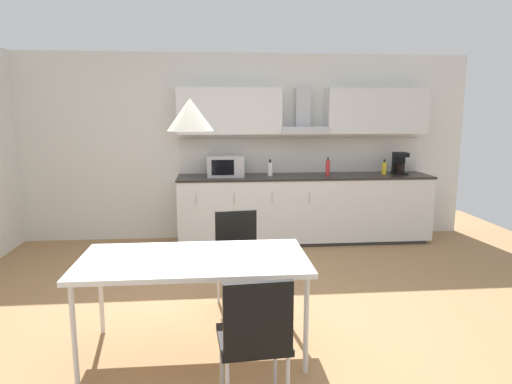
{
  "coord_description": "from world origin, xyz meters",
  "views": [
    {
      "loc": [
        -0.2,
        -3.61,
        1.75
      ],
      "look_at": [
        0.2,
        0.69,
        1.0
      ],
      "focal_mm": 32.0,
      "sensor_mm": 36.0,
      "label": 1
    }
  ],
  "objects_px": {
    "bottle_white": "(270,169)",
    "chair_near_right": "(255,333)",
    "bottle_yellow": "(384,168)",
    "dining_table": "(194,263)",
    "pendant_lamp": "(190,115)",
    "microwave": "(225,166)",
    "coffee_maker": "(399,163)",
    "bottle_red": "(328,168)",
    "chair_far_right": "(238,249)"
  },
  "relations": [
    {
      "from": "bottle_white",
      "to": "chair_near_right",
      "type": "height_order",
      "value": "bottle_white"
    },
    {
      "from": "bottle_yellow",
      "to": "dining_table",
      "type": "distance_m",
      "value": 3.79
    },
    {
      "from": "chair_near_right",
      "to": "bottle_white",
      "type": "bearing_deg",
      "value": 81.76
    },
    {
      "from": "dining_table",
      "to": "pendant_lamp",
      "type": "bearing_deg",
      "value": 180.0
    },
    {
      "from": "bottle_white",
      "to": "chair_near_right",
      "type": "relative_size",
      "value": 0.25
    },
    {
      "from": "microwave",
      "to": "bottle_white",
      "type": "relative_size",
      "value": 2.19
    },
    {
      "from": "coffee_maker",
      "to": "bottle_yellow",
      "type": "distance_m",
      "value": 0.23
    },
    {
      "from": "dining_table",
      "to": "chair_near_right",
      "type": "xyz_separation_m",
      "value": [
        0.37,
        -0.8,
        -0.15
      ]
    },
    {
      "from": "bottle_yellow",
      "to": "chair_near_right",
      "type": "xyz_separation_m",
      "value": [
        -2.11,
        -3.65,
        -0.47
      ]
    },
    {
      "from": "coffee_maker",
      "to": "microwave",
      "type": "bearing_deg",
      "value": -179.37
    },
    {
      "from": "microwave",
      "to": "coffee_maker",
      "type": "distance_m",
      "value": 2.4
    },
    {
      "from": "bottle_red",
      "to": "pendant_lamp",
      "type": "xyz_separation_m",
      "value": [
        -1.69,
        -2.84,
        0.72
      ]
    },
    {
      "from": "coffee_maker",
      "to": "chair_far_right",
      "type": "xyz_separation_m",
      "value": [
        -2.34,
        -2.08,
        -0.53
      ]
    },
    {
      "from": "microwave",
      "to": "dining_table",
      "type": "height_order",
      "value": "microwave"
    },
    {
      "from": "bottle_yellow",
      "to": "bottle_white",
      "type": "bearing_deg",
      "value": -179.91
    },
    {
      "from": "bottle_yellow",
      "to": "pendant_lamp",
      "type": "xyz_separation_m",
      "value": [
        -2.48,
        -2.85,
        0.74
      ]
    },
    {
      "from": "bottle_yellow",
      "to": "chair_near_right",
      "type": "relative_size",
      "value": 0.23
    },
    {
      "from": "chair_far_right",
      "to": "chair_near_right",
      "type": "xyz_separation_m",
      "value": [
        0.02,
        -1.59,
        0.0
      ]
    },
    {
      "from": "bottle_white",
      "to": "dining_table",
      "type": "height_order",
      "value": "bottle_white"
    },
    {
      "from": "coffee_maker",
      "to": "chair_near_right",
      "type": "bearing_deg",
      "value": -122.39
    },
    {
      "from": "bottle_red",
      "to": "pendant_lamp",
      "type": "distance_m",
      "value": 3.38
    },
    {
      "from": "dining_table",
      "to": "chair_near_right",
      "type": "bearing_deg",
      "value": -64.82
    },
    {
      "from": "chair_near_right",
      "to": "pendant_lamp",
      "type": "distance_m",
      "value": 1.49
    },
    {
      "from": "bottle_yellow",
      "to": "chair_far_right",
      "type": "bearing_deg",
      "value": -135.89
    },
    {
      "from": "coffee_maker",
      "to": "pendant_lamp",
      "type": "bearing_deg",
      "value": -133.24
    },
    {
      "from": "chair_far_right",
      "to": "pendant_lamp",
      "type": "height_order",
      "value": "pendant_lamp"
    },
    {
      "from": "bottle_yellow",
      "to": "dining_table",
      "type": "height_order",
      "value": "bottle_yellow"
    },
    {
      "from": "bottle_red",
      "to": "chair_far_right",
      "type": "distance_m",
      "value": 2.49
    },
    {
      "from": "bottle_yellow",
      "to": "chair_far_right",
      "type": "xyz_separation_m",
      "value": [
        -2.12,
        -2.06,
        -0.47
      ]
    },
    {
      "from": "bottle_red",
      "to": "bottle_white",
      "type": "xyz_separation_m",
      "value": [
        -0.79,
        0.01,
        -0.01
      ]
    },
    {
      "from": "chair_near_right",
      "to": "microwave",
      "type": "bearing_deg",
      "value": 91.08
    },
    {
      "from": "microwave",
      "to": "bottle_red",
      "type": "xyz_separation_m",
      "value": [
        1.38,
        -0.01,
        -0.04
      ]
    },
    {
      "from": "chair_far_right",
      "to": "bottle_yellow",
      "type": "bearing_deg",
      "value": 44.11
    },
    {
      "from": "bottle_red",
      "to": "chair_near_right",
      "type": "height_order",
      "value": "bottle_red"
    },
    {
      "from": "coffee_maker",
      "to": "pendant_lamp",
      "type": "xyz_separation_m",
      "value": [
        -2.7,
        -2.87,
        0.67
      ]
    },
    {
      "from": "coffee_maker",
      "to": "pendant_lamp",
      "type": "relative_size",
      "value": 0.94
    },
    {
      "from": "coffee_maker",
      "to": "bottle_red",
      "type": "distance_m",
      "value": 1.02
    },
    {
      "from": "bottle_red",
      "to": "chair_far_right",
      "type": "bearing_deg",
      "value": -123.03
    },
    {
      "from": "bottle_white",
      "to": "chair_near_right",
      "type": "bearing_deg",
      "value": -98.24
    },
    {
      "from": "dining_table",
      "to": "chair_near_right",
      "type": "distance_m",
      "value": 0.89
    },
    {
      "from": "coffee_maker",
      "to": "chair_far_right",
      "type": "distance_m",
      "value": 3.18
    },
    {
      "from": "coffee_maker",
      "to": "bottle_red",
      "type": "relative_size",
      "value": 1.24
    },
    {
      "from": "bottle_white",
      "to": "dining_table",
      "type": "bearing_deg",
      "value": -107.57
    },
    {
      "from": "pendant_lamp",
      "to": "chair_near_right",
      "type": "bearing_deg",
      "value": -64.82
    },
    {
      "from": "coffee_maker",
      "to": "chair_near_right",
      "type": "xyz_separation_m",
      "value": [
        -2.33,
        -3.67,
        -0.53
      ]
    },
    {
      "from": "chair_near_right",
      "to": "pendant_lamp",
      "type": "xyz_separation_m",
      "value": [
        -0.37,
        0.8,
        1.21
      ]
    },
    {
      "from": "chair_far_right",
      "to": "chair_near_right",
      "type": "height_order",
      "value": "same"
    },
    {
      "from": "coffee_maker",
      "to": "chair_near_right",
      "type": "height_order",
      "value": "coffee_maker"
    },
    {
      "from": "bottle_red",
      "to": "dining_table",
      "type": "distance_m",
      "value": 3.32
    },
    {
      "from": "bottle_yellow",
      "to": "bottle_red",
      "type": "height_order",
      "value": "bottle_red"
    }
  ]
}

